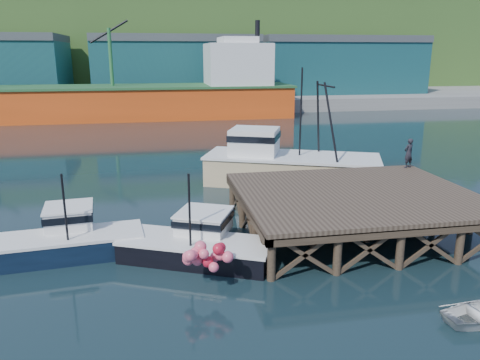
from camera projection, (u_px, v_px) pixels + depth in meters
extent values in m
plane|color=black|center=(252.00, 237.00, 23.76)|extent=(300.00, 300.00, 0.00)
cube|color=brown|center=(356.00, 194.00, 24.22)|extent=(12.00, 10.00, 0.25)
cube|color=#473828|center=(404.00, 232.00, 19.68)|extent=(12.00, 0.30, 0.35)
cylinder|color=#473828|center=(271.00, 262.00, 19.05)|extent=(0.36, 0.36, 2.60)
cylinder|color=#473828|center=(232.00, 196.00, 27.97)|extent=(0.36, 0.36, 2.60)
cylinder|color=#473828|center=(407.00, 186.00, 30.01)|extent=(0.36, 0.36, 2.60)
cube|color=gray|center=(176.00, 97.00, 89.91)|extent=(160.00, 40.00, 2.00)
cube|color=#1B5659|center=(176.00, 69.00, 83.73)|extent=(28.00, 16.00, 9.00)
cube|color=#1B5659|center=(335.00, 68.00, 89.09)|extent=(30.00, 16.00, 9.00)
cube|color=#EF4F16|center=(99.00, 103.00, 66.58)|extent=(55.00, 9.50, 4.40)
cube|color=#26592D|center=(98.00, 87.00, 65.98)|extent=(55.50, 10.00, 0.30)
cube|color=silver|center=(237.00, 65.00, 68.77)|extent=(9.00, 9.00, 6.00)
cube|color=silver|center=(237.00, 41.00, 67.91)|extent=(5.00, 7.00, 1.20)
cylinder|color=black|center=(257.00, 29.00, 68.01)|extent=(0.70, 0.70, 2.50)
cube|color=#2D511E|center=(168.00, 46.00, 115.77)|extent=(220.00, 50.00, 22.00)
cube|color=#0D1B31|center=(70.00, 247.00, 21.38)|extent=(6.62, 2.96, 1.00)
cube|color=silver|center=(69.00, 236.00, 21.25)|extent=(6.75, 3.02, 0.13)
cube|color=silver|center=(69.00, 218.00, 22.19)|extent=(2.29, 2.29, 1.00)
cube|color=black|center=(69.00, 213.00, 22.13)|extent=(2.42, 2.42, 0.33)
cylinder|color=black|center=(65.00, 208.00, 20.25)|extent=(0.10, 0.10, 3.10)
cube|color=black|center=(196.00, 251.00, 20.98)|extent=(7.10, 5.03, 0.93)
cube|color=silver|center=(196.00, 241.00, 20.85)|extent=(7.25, 5.13, 0.12)
cube|color=silver|center=(204.00, 223.00, 21.86)|extent=(2.94, 2.94, 0.93)
cube|color=black|center=(204.00, 218.00, 21.81)|extent=(3.11, 3.11, 0.31)
cylinder|color=black|center=(190.00, 211.00, 19.80)|extent=(0.10, 0.10, 3.29)
sphere|color=#F25975|center=(197.00, 265.00, 18.04)|extent=(0.43, 0.43, 0.43)
sphere|color=#F25975|center=(220.00, 256.00, 18.35)|extent=(0.43, 0.43, 0.43)
sphere|color=red|center=(211.00, 258.00, 17.73)|extent=(0.43, 0.43, 0.43)
cube|color=#CEB585|center=(292.00, 171.00, 33.31)|extent=(12.61, 8.42, 1.95)
cube|color=silver|center=(292.00, 156.00, 33.04)|extent=(12.89, 8.70, 0.16)
cube|color=silver|center=(255.00, 145.00, 32.32)|extent=(4.18, 4.06, 1.95)
cube|color=black|center=(255.00, 139.00, 32.20)|extent=(4.32, 4.20, 0.43)
cylinder|color=black|center=(301.00, 116.00, 32.39)|extent=(0.12, 0.12, 6.51)
imported|color=black|center=(409.00, 153.00, 29.08)|extent=(0.78, 0.64, 1.85)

